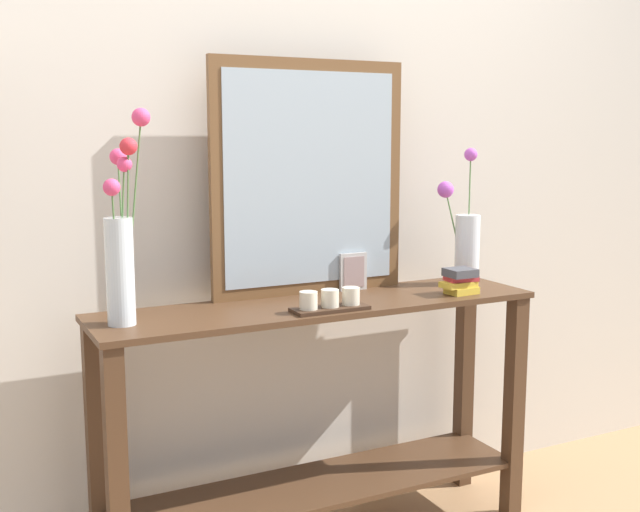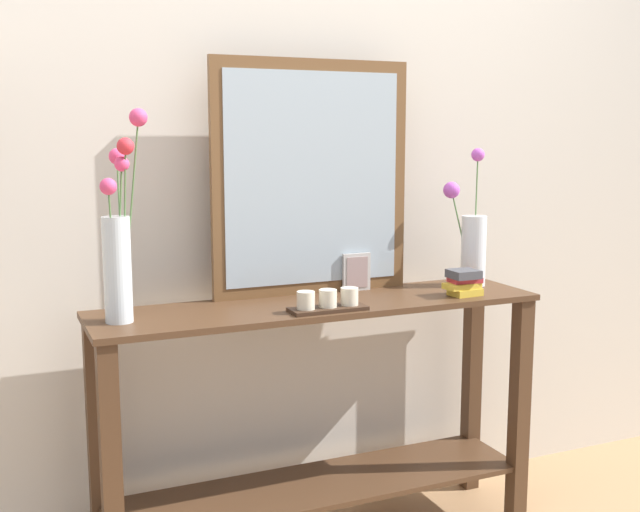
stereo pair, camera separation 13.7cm
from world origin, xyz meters
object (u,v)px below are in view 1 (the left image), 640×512
object	(u,v)px
candle_tray	(330,302)
book_stack	(460,281)
mirror_leaning	(310,178)
vase_right	(465,240)
picture_frame_small	(353,272)
tall_vase_left	(121,246)
console_table	(320,400)

from	to	relation	value
candle_tray	book_stack	xyz separation A→B (m)	(0.52, 0.03, 0.02)
mirror_leaning	vase_right	world-z (taller)	mirror_leaning
candle_tray	vase_right	bearing A→B (deg)	14.96
picture_frame_small	book_stack	bearing A→B (deg)	-36.51
tall_vase_left	vase_right	bearing A→B (deg)	2.84
console_table	book_stack	size ratio (longest dim) A/B	11.17
candle_tray	picture_frame_small	distance (m)	0.33
vase_right	book_stack	size ratio (longest dim) A/B	3.71
console_table	candle_tray	xyz separation A→B (m)	(-0.03, -0.12, 0.36)
vase_right	candle_tray	bearing A→B (deg)	-165.04
tall_vase_left	picture_frame_small	world-z (taller)	tall_vase_left
mirror_leaning	picture_frame_small	distance (m)	0.36
console_table	candle_tray	bearing A→B (deg)	-101.97
candle_tray	book_stack	distance (m)	0.52
tall_vase_left	vase_right	distance (m)	1.26
vase_right	tall_vase_left	bearing A→B (deg)	-177.16
console_table	picture_frame_small	world-z (taller)	picture_frame_small
mirror_leaning	tall_vase_left	bearing A→B (deg)	-166.49
tall_vase_left	candle_tray	world-z (taller)	tall_vase_left
tall_vase_left	book_stack	size ratio (longest dim) A/B	4.63
mirror_leaning	vase_right	bearing A→B (deg)	-9.70
mirror_leaning	book_stack	bearing A→B (deg)	-28.24
tall_vase_left	candle_tray	distance (m)	0.65
tall_vase_left	candle_tray	xyz separation A→B (m)	(0.61, -0.11, -0.20)
mirror_leaning	vase_right	distance (m)	0.63
mirror_leaning	book_stack	xyz separation A→B (m)	(0.45, -0.24, -0.35)
picture_frame_small	mirror_leaning	bearing A→B (deg)	171.24
mirror_leaning	picture_frame_small	bearing A→B (deg)	-8.76
console_table	mirror_leaning	world-z (taller)	mirror_leaning
tall_vase_left	vase_right	world-z (taller)	tall_vase_left
candle_tray	book_stack	world-z (taller)	book_stack
console_table	candle_tray	distance (m)	0.38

